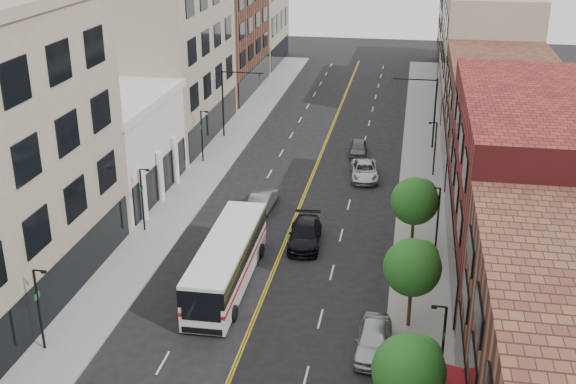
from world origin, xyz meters
The scene contains 26 objects.
sidewalk_left centered at (-10.00, 35.00, 0.07)m, with size 4.00×110.00×0.15m, color gray.
sidewalk_right centered at (10.00, 35.00, 0.07)m, with size 4.00×110.00×0.15m, color gray.
bldg_l_white centered at (-17.00, 31.00, 4.00)m, with size 10.00×14.00×8.00m, color silver.
bldg_l_far_a centered at (-17.00, 48.00, 9.00)m, with size 10.00×20.00×18.00m, color gray.
bldg_l_far_b centered at (-17.00, 68.00, 7.50)m, with size 10.00×20.00×15.00m, color brown.
bldg_r_mid centered at (17.00, 24.00, 6.00)m, with size 10.00×22.00×12.00m, color maroon.
bldg_r_far_a centered at (17.00, 45.00, 5.00)m, with size 10.00×20.00×10.00m, color brown.
bldg_r_far_b centered at (17.00, 66.00, 7.00)m, with size 10.00×22.00×14.00m, color gray.
bldg_r_far_c centered at (17.00, 86.00, 5.50)m, with size 10.00×18.00×11.00m, color brown.
tree_r_1 centered at (9.39, 4.07, 4.13)m, with size 3.40×3.40×5.59m.
tree_r_2 centered at (9.39, 14.07, 4.13)m, with size 3.40×3.40×5.59m.
tree_r_3 centered at (9.39, 24.07, 4.13)m, with size 3.40×3.40×5.59m.
lamp_l_1 centered at (-10.95, 8.00, 2.97)m, with size 0.81×0.55×5.05m.
lamp_l_2 centered at (-10.95, 24.00, 2.97)m, with size 0.81×0.55×5.05m.
lamp_l_3 centered at (-10.95, 40.00, 2.97)m, with size 0.81×0.55×5.05m.
lamp_r_1 centered at (10.95, 8.00, 2.97)m, with size 0.81×0.55×5.05m.
lamp_r_2 centered at (10.95, 24.00, 2.97)m, with size 0.81×0.55×5.05m.
lamp_r_3 centered at (10.95, 40.00, 2.97)m, with size 0.81×0.55×5.05m.
signal_mast_left centered at (-10.27, 48.00, 4.65)m, with size 4.49×0.18×7.20m.
signal_mast_right centered at (10.27, 48.00, 4.65)m, with size 4.49×0.18×7.20m.
city_bus centered at (-2.63, 17.12, 1.92)m, with size 3.25×12.87×3.30m.
car_parked_far centered at (7.40, 11.04, 0.83)m, with size 1.95×4.85×1.65m, color #AEB2B6.
car_lane_behind centered at (-2.93, 29.98, 0.78)m, with size 1.66×4.75×1.57m, color #48494D.
car_lane_a centered at (1.50, 24.00, 0.82)m, with size 2.29×5.64×1.64m, color black.
car_lane_b centered at (4.79, 38.39, 0.74)m, with size 2.47×5.36×1.49m, color #B3B7BB.
car_lane_c centered at (3.68, 44.81, 0.72)m, with size 1.70×4.23×1.44m, color #515156.
Camera 1 is at (8.64, -23.65, 23.84)m, focal length 45.00 mm.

